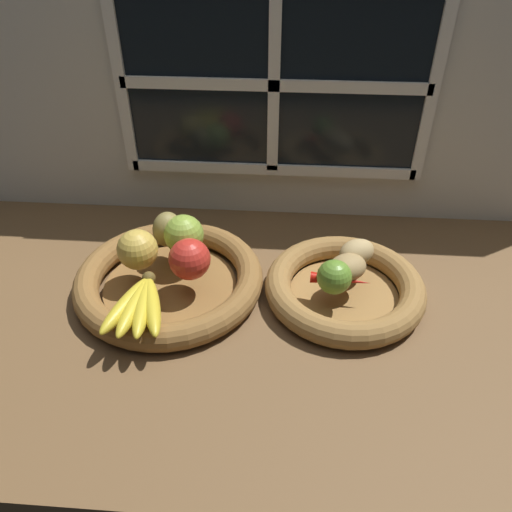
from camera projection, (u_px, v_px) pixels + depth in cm
name	position (u px, v px, depth cm)	size (l,w,h in cm)	color
ground_plane	(264.00, 294.00, 99.27)	(140.00, 90.00, 3.00)	brown
back_wall	(274.00, 96.00, 105.25)	(140.00, 4.60, 55.00)	silver
fruit_bowl_left	(169.00, 279.00, 96.87)	(36.55, 36.55, 4.96)	brown
fruit_bowl_right	(344.00, 288.00, 94.87)	(30.43, 30.43, 4.96)	olive
apple_green_back	(184.00, 234.00, 97.55)	(7.88, 7.88, 7.88)	#8CAD3D
apple_golden_left	(138.00, 250.00, 93.68)	(7.75, 7.75, 7.75)	gold
apple_red_right	(190.00, 259.00, 91.26)	(7.79, 7.79, 7.79)	red
pear_brown	(167.00, 229.00, 99.36)	(6.23, 5.58, 7.44)	olive
banana_bunch_front	(139.00, 305.00, 85.10)	(11.67, 16.47, 2.82)	gold
potato_back	(357.00, 252.00, 95.26)	(7.39, 5.19, 5.02)	tan
potato_large	(347.00, 267.00, 91.87)	(7.46, 5.92, 4.64)	#A38451
lime_near	(334.00, 277.00, 88.34)	(6.30, 6.30, 6.30)	olive
chili_pepper	(341.00, 280.00, 90.89)	(2.13, 2.13, 11.06)	red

